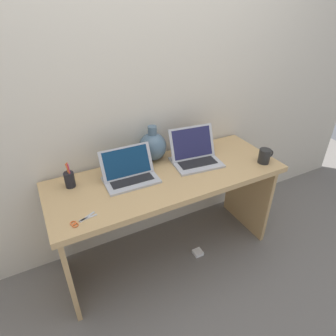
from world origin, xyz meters
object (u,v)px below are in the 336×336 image
at_px(green_vase, 153,146).
at_px(laptop_right, 194,153).
at_px(pen_cup, 70,179).
at_px(laptop_left, 129,172).
at_px(coffee_mug, 265,156).
at_px(power_brick, 198,252).
at_px(scissors, 79,222).

bearing_deg(green_vase, laptop_right, -32.68).
distance_m(laptop_right, pen_cup, 0.85).
bearing_deg(laptop_left, laptop_right, 0.78).
distance_m(coffee_mug, pen_cup, 1.32).
xyz_separation_m(coffee_mug, power_brick, (-0.48, 0.04, -0.77)).
bearing_deg(laptop_left, coffee_mug, -14.53).
distance_m(laptop_right, power_brick, 0.81).
distance_m(laptop_right, scissors, 0.92).
bearing_deg(laptop_left, green_vase, 34.26).
relative_size(green_vase, pen_cup, 1.47).
bearing_deg(pen_cup, laptop_right, -5.38).
bearing_deg(laptop_right, power_brick, -104.18).
relative_size(pen_cup, power_brick, 2.48).
relative_size(laptop_right, pen_cup, 2.06).
distance_m(laptop_right, green_vase, 0.30).
bearing_deg(scissors, pen_cup, 85.45).
bearing_deg(power_brick, scissors, -175.35).
height_order(laptop_right, green_vase, green_vase).
bearing_deg(coffee_mug, laptop_right, 150.16).
bearing_deg(power_brick, pen_cup, 160.28).
relative_size(laptop_right, power_brick, 5.09).
bearing_deg(scissors, coffee_mug, 1.21).
xyz_separation_m(green_vase, coffee_mug, (0.68, -0.41, -0.05)).
bearing_deg(laptop_right, laptop_left, -179.22).
relative_size(green_vase, power_brick, 3.64).
bearing_deg(green_vase, coffee_mug, -30.91).
height_order(laptop_left, coffee_mug, laptop_left).
bearing_deg(coffee_mug, laptop_left, 165.47).
distance_m(coffee_mug, scissors, 1.31).
distance_m(laptop_left, scissors, 0.47).
bearing_deg(pen_cup, laptop_left, -13.69).
height_order(laptop_left, pen_cup, laptop_left).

